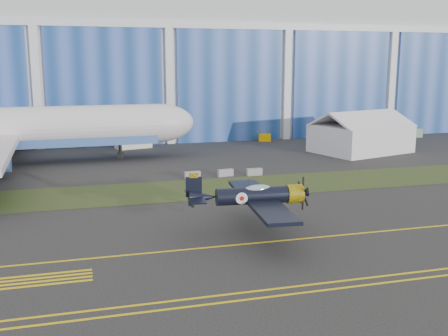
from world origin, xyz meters
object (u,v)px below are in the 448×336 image
object	(u,v)px
shipping_container	(133,141)
tug	(265,138)
tent	(361,131)
warbird	(253,196)

from	to	relation	value
shipping_container	tug	xyz separation A→B (m)	(24.17, 2.05, -0.63)
tug	tent	bearing A→B (deg)	-35.67
shipping_container	tug	distance (m)	24.27
warbird	shipping_container	world-z (taller)	warbird
tent	tug	size ratio (longest dim) A/B	7.66
tent	tug	world-z (taller)	tent
shipping_container	warbird	bearing A→B (deg)	-99.55
tent	tug	xyz separation A→B (m)	(-10.76, 15.52, -2.70)
warbird	tug	bearing A→B (deg)	73.70
warbird	shipping_container	xyz separation A→B (m)	(-5.06, 48.38, -2.02)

